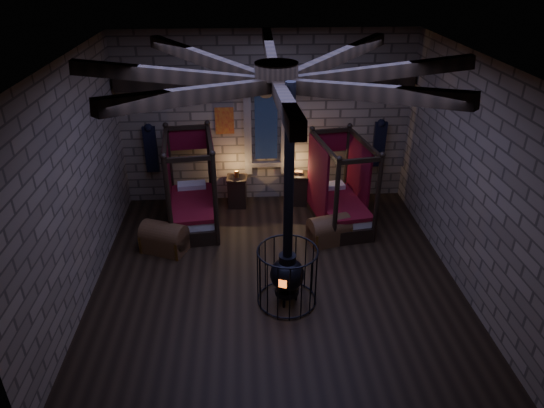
{
  "coord_description": "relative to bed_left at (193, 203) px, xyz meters",
  "views": [
    {
      "loc": [
        -0.55,
        -7.77,
        5.78
      ],
      "look_at": [
        -0.03,
        0.6,
        1.32
      ],
      "focal_mm": 32.0,
      "sensor_mm": 36.0,
      "label": 1
    }
  ],
  "objects": [
    {
      "name": "nightstand_left",
      "position": [
        1.02,
        0.82,
        -0.12
      ],
      "size": [
        0.52,
        0.5,
        0.95
      ],
      "rotation": [
        0.0,
        0.0,
        -0.07
      ],
      "color": "black",
      "rests_on": "ground"
    },
    {
      "name": "trunk_right",
      "position": [
        3.03,
        -1.01,
        -0.23
      ],
      "size": [
        1.0,
        0.78,
        0.65
      ],
      "rotation": [
        0.0,
        0.0,
        0.28
      ],
      "color": "#57361B",
      "rests_on": "ground"
    },
    {
      "name": "bed_right",
      "position": [
        3.4,
        -0.15,
        -0.02
      ],
      "size": [
        1.32,
        2.07,
        2.03
      ],
      "rotation": [
        0.0,
        0.0,
        0.16
      ],
      "color": "black",
      "rests_on": "ground"
    },
    {
      "name": "bed_left",
      "position": [
        0.0,
        0.0,
        0.0
      ],
      "size": [
        1.28,
        2.12,
        2.11
      ],
      "rotation": [
        0.0,
        0.0,
        0.11
      ],
      "color": "black",
      "rests_on": "ground"
    },
    {
      "name": "nightstand_right",
      "position": [
        2.55,
        0.86,
        -0.11
      ],
      "size": [
        0.57,
        0.56,
        0.88
      ],
      "rotation": [
        0.0,
        0.0,
        -0.15
      ],
      "color": "black",
      "rests_on": "ground"
    },
    {
      "name": "room",
      "position": [
        1.77,
        -2.15,
        3.22
      ],
      "size": [
        7.02,
        7.02,
        4.29
      ],
      "color": "black",
      "rests_on": "ground"
    },
    {
      "name": "stove",
      "position": [
        1.93,
        -2.99,
        0.13
      ],
      "size": [
        1.09,
        1.09,
        4.05
      ],
      "rotation": [
        0.0,
        0.0,
        -0.37
      ],
      "color": "black",
      "rests_on": "ground"
    },
    {
      "name": "trunk_left",
      "position": [
        -0.53,
        -1.14,
        -0.22
      ],
      "size": [
        1.07,
        0.9,
        0.68
      ],
      "rotation": [
        0.0,
        0.0,
        -0.39
      ],
      "color": "#57361B",
      "rests_on": "ground"
    }
  ]
}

